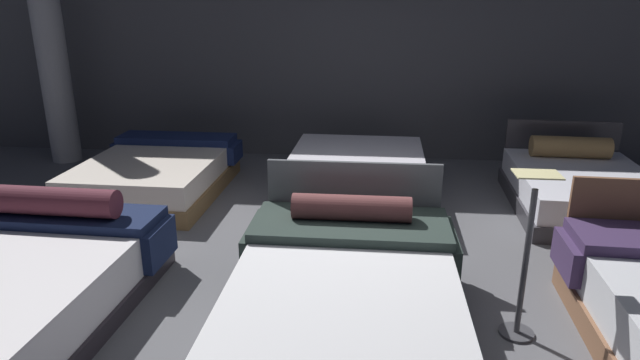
# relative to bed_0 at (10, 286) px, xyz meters

# --- Properties ---
(ground_plane) EXTENTS (18.00, 18.00, 0.02)m
(ground_plane) POSITION_rel_bed_0_xyz_m (2.39, 1.01, -0.26)
(ground_plane) COLOR #5B5B60
(showroom_back_wall) EXTENTS (18.00, 0.06, 3.50)m
(showroom_back_wall) POSITION_rel_bed_0_xyz_m (2.39, 4.55, 1.50)
(showroom_back_wall) COLOR #47474C
(showroom_back_wall) RESTS_ON ground_plane
(bed_0) EXTENTS (1.74, 2.19, 0.78)m
(bed_0) POSITION_rel_bed_0_xyz_m (0.00, 0.00, 0.00)
(bed_0) COLOR #262127
(bed_0) RESTS_ON ground_plane
(bed_1) EXTENTS (1.60, 2.13, 0.95)m
(bed_1) POSITION_rel_bed_0_xyz_m (2.41, 0.06, 0.03)
(bed_1) COLOR #56595E
(bed_1) RESTS_ON ground_plane
(bed_3) EXTENTS (1.63, 2.05, 0.53)m
(bed_3) POSITION_rel_bed_0_xyz_m (0.00, 2.69, -0.02)
(bed_3) COLOR brown
(bed_3) RESTS_ON ground_plane
(bed_4) EXTENTS (1.62, 2.13, 0.52)m
(bed_4) POSITION_rel_bed_0_xyz_m (2.37, 2.70, 0.00)
(bed_4) COLOR black
(bed_4) RESTS_ON ground_plane
(bed_5) EXTENTS (1.50, 2.02, 0.80)m
(bed_5) POSITION_rel_bed_0_xyz_m (4.84, 2.66, -0.02)
(bed_5) COLOR #302F34
(bed_5) RESTS_ON ground_plane
(price_sign) EXTENTS (0.28, 0.24, 1.17)m
(price_sign) POSITION_rel_bed_0_xyz_m (3.59, 0.15, 0.21)
(price_sign) COLOR #3F3F44
(price_sign) RESTS_ON ground_plane
(support_pillar) EXTENTS (0.40, 0.40, 3.50)m
(support_pillar) POSITION_rel_bed_0_xyz_m (-1.84, 3.92, 1.50)
(support_pillar) COLOR #99999E
(support_pillar) RESTS_ON ground_plane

